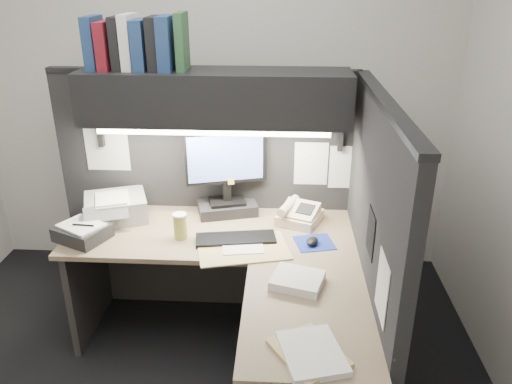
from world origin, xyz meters
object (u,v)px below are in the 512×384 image
desk (260,333)px  overhead_shelf (215,97)px  printer (116,208)px  coffee_cup (180,227)px  telephone (300,215)px  monitor (227,182)px  keyboard (236,239)px  notebook_stack (83,232)px

desk → overhead_shelf: overhead_shelf is taller
printer → coffee_cup: bearing=-47.8°
printer → telephone: bearing=-19.9°
desk → monitor: monitor is taller
coffee_cup → printer: printer is taller
monitor → coffee_cup: bearing=-139.7°
desk → overhead_shelf: 1.33m
keyboard → telephone: 0.46m
monitor → overhead_shelf: bearing=-140.4°
overhead_shelf → telephone: (0.51, -0.03, -0.72)m
monitor → coffee_cup: (-0.24, -0.35, -0.15)m
telephone → printer: bearing=-157.1°
coffee_cup → telephone: bearing=19.4°
telephone → keyboard: bearing=-122.8°
monitor → desk: bearing=-88.2°
overhead_shelf → telephone: overhead_shelf is taller
desk → keyboard: bearing=110.0°
keyboard → coffee_cup: (-0.32, 0.02, 0.06)m
coffee_cup → notebook_stack: 0.57m
monitor → keyboard: bearing=-91.8°
desk → keyboard: (-0.17, 0.46, 0.30)m
keyboard → notebook_stack: size_ratio=1.67×
overhead_shelf → keyboard: overhead_shelf is taller
telephone → overhead_shelf: bearing=-161.6°
telephone → printer: (-1.15, -0.01, 0.02)m
keyboard → overhead_shelf: bearing=105.6°
monitor → printer: (-0.69, -0.11, -0.15)m
desk → overhead_shelf: size_ratio=1.10×
printer → keyboard: bearing=-38.3°
notebook_stack → monitor: bearing=26.1°
keyboard → telephone: telephone is taller
desk → monitor: 0.99m
telephone → coffee_cup: coffee_cup is taller
keyboard → printer: size_ratio=1.26×
keyboard → monitor: bearing=94.8°
monitor → notebook_stack: 0.91m
overhead_shelf → telephone: size_ratio=6.24×
coffee_cup → notebook_stack: bearing=-175.4°
monitor → printer: monitor is taller
monitor → printer: 0.71m
monitor → telephone: monitor is taller
desk → keyboard: 0.57m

